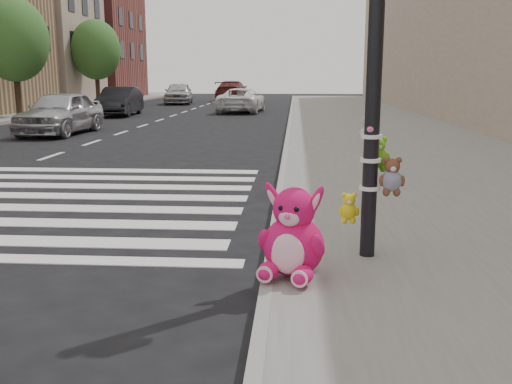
# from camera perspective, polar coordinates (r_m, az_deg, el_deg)

# --- Properties ---
(ground) EXTENTS (120.00, 120.00, 0.00)m
(ground) POSITION_cam_1_polar(r_m,az_deg,el_deg) (5.04, -17.87, -13.23)
(ground) COLOR black
(ground) RESTS_ON ground
(sidewalk_near) EXTENTS (7.00, 80.00, 0.14)m
(sidewalk_near) POSITION_cam_1_polar(r_m,az_deg,el_deg) (14.72, 16.49, 3.35)
(sidewalk_near) COLOR slate
(sidewalk_near) RESTS_ON ground
(curb_edge) EXTENTS (0.12, 80.00, 0.15)m
(curb_edge) POSITION_cam_1_polar(r_m,az_deg,el_deg) (14.37, 2.91, 3.62)
(curb_edge) COLOR gray
(curb_edge) RESTS_ON ground
(bld_far_d) EXTENTS (6.00, 8.00, 10.00)m
(bld_far_d) POSITION_cam_1_polar(r_m,az_deg,el_deg) (42.97, -20.52, 14.84)
(bld_far_d) COLOR tan
(bld_far_d) RESTS_ON ground
(bld_far_e) EXTENTS (6.00, 10.00, 9.00)m
(bld_far_e) POSITION_cam_1_polar(r_m,az_deg,el_deg) (53.18, -15.51, 13.86)
(bld_far_e) COLOR brown
(bld_far_e) RESTS_ON ground
(signal_pole) EXTENTS (0.68, 0.49, 4.00)m
(signal_pole) POSITION_cam_1_polar(r_m,az_deg,el_deg) (6.10, 11.83, 8.99)
(signal_pole) COLOR black
(signal_pole) RESTS_ON sidewalk_near
(tree_far_b) EXTENTS (3.20, 3.20, 5.44)m
(tree_far_b) POSITION_cam_1_polar(r_m,az_deg,el_deg) (29.32, -23.09, 13.83)
(tree_far_b) COLOR #382619
(tree_far_b) RESTS_ON sidewalk_far
(tree_far_c) EXTENTS (3.20, 3.20, 5.44)m
(tree_far_c) POSITION_cam_1_polar(r_m,az_deg,el_deg) (39.46, -15.74, 13.51)
(tree_far_c) COLOR #382619
(tree_far_c) RESTS_ON sidewalk_far
(pink_bunny) EXTENTS (0.73, 0.81, 0.94)m
(pink_bunny) POSITION_cam_1_polar(r_m,az_deg,el_deg) (5.52, 3.71, -4.68)
(pink_bunny) COLOR #E21363
(pink_bunny) RESTS_ON sidewalk_near
(red_teddy) EXTENTS (0.16, 0.12, 0.22)m
(red_teddy) POSITION_cam_1_polar(r_m,az_deg,el_deg) (5.79, 3.76, -6.74)
(red_teddy) COLOR red
(red_teddy) RESTS_ON sidewalk_near
(car_silver_far) EXTENTS (1.96, 4.55, 1.53)m
(car_silver_far) POSITION_cam_1_polar(r_m,az_deg,el_deg) (21.47, -18.98, 7.53)
(car_silver_far) COLOR #AFAEB3
(car_silver_far) RESTS_ON ground
(car_dark_far) EXTENTS (1.79, 4.52, 1.46)m
(car_dark_far) POSITION_cam_1_polar(r_m,az_deg,el_deg) (30.48, -13.46, 8.81)
(car_dark_far) COLOR black
(car_dark_far) RESTS_ON ground
(car_white_near) EXTENTS (2.51, 4.95, 1.34)m
(car_white_near) POSITION_cam_1_polar(r_m,az_deg,el_deg) (32.22, -1.46, 9.15)
(car_white_near) COLOR white
(car_white_near) RESTS_ON ground
(car_maroon_near) EXTENTS (2.49, 5.56, 1.58)m
(car_maroon_near) POSITION_cam_1_polar(r_m,az_deg,el_deg) (47.30, -2.37, 10.09)
(car_maroon_near) COLOR maroon
(car_maroon_near) RESTS_ON ground
(car_silver_deep) EXTENTS (2.39, 4.77, 1.56)m
(car_silver_deep) POSITION_cam_1_polar(r_m,az_deg,el_deg) (41.87, -7.74, 9.78)
(car_silver_deep) COLOR #B4B4B9
(car_silver_deep) RESTS_ON ground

